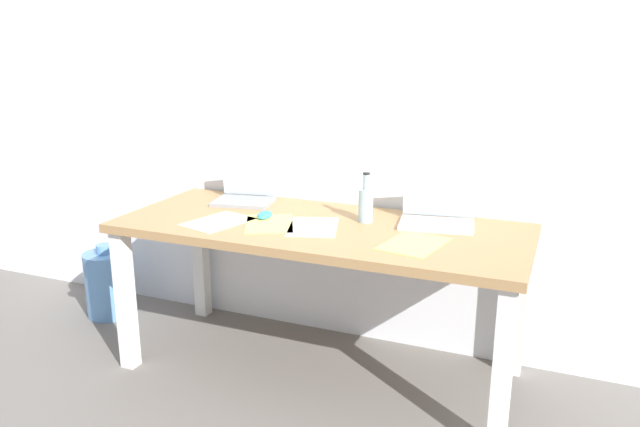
# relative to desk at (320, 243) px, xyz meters

# --- Properties ---
(ground_plane) EXTENTS (8.00, 8.00, 0.00)m
(ground_plane) POSITION_rel_desk_xyz_m (0.00, 0.00, -0.64)
(ground_plane) COLOR slate
(back_wall) EXTENTS (5.20, 0.08, 2.60)m
(back_wall) POSITION_rel_desk_xyz_m (0.00, 0.44, 0.66)
(back_wall) COLOR white
(back_wall) RESTS_ON ground
(desk) EXTENTS (1.84, 0.76, 0.73)m
(desk) POSITION_rel_desk_xyz_m (0.00, 0.00, 0.00)
(desk) COLOR #A37A4C
(desk) RESTS_ON ground
(laptop_left) EXTENTS (0.33, 0.28, 0.20)m
(laptop_left) POSITION_rel_desk_xyz_m (-0.51, 0.23, 0.13)
(laptop_left) COLOR gray
(laptop_left) RESTS_ON desk
(laptop_right) EXTENTS (0.36, 0.28, 0.23)m
(laptop_right) POSITION_rel_desk_xyz_m (0.49, 0.20, 0.14)
(laptop_right) COLOR silver
(laptop_right) RESTS_ON desk
(beer_bottle) EXTENTS (0.07, 0.07, 0.23)m
(beer_bottle) POSITION_rel_desk_xyz_m (0.18, 0.12, 0.18)
(beer_bottle) COLOR #99B7C1
(beer_bottle) RESTS_ON desk
(computer_mouse) EXTENTS (0.06, 0.10, 0.03)m
(computer_mouse) POSITION_rel_desk_xyz_m (-0.27, -0.01, 0.11)
(computer_mouse) COLOR #338CC6
(computer_mouse) RESTS_ON desk
(paper_sheet_front_left) EXTENTS (0.28, 0.34, 0.00)m
(paper_sheet_front_left) POSITION_rel_desk_xyz_m (-0.44, -0.15, 0.09)
(paper_sheet_front_left) COLOR white
(paper_sheet_front_left) RESTS_ON desk
(paper_sheet_front_right) EXTENTS (0.26, 0.33, 0.00)m
(paper_sheet_front_right) POSITION_rel_desk_xyz_m (0.46, -0.12, 0.09)
(paper_sheet_front_right) COLOR #F4E06B
(paper_sheet_front_right) RESTS_ON desk
(paper_sheet_center) EXTENTS (0.29, 0.35, 0.00)m
(paper_sheet_center) POSITION_rel_desk_xyz_m (-0.01, -0.05, 0.09)
(paper_sheet_center) COLOR white
(paper_sheet_center) RESTS_ON desk
(paper_yellow_folder) EXTENTS (0.32, 0.36, 0.00)m
(paper_yellow_folder) POSITION_rel_desk_xyz_m (-0.21, -0.08, 0.09)
(paper_yellow_folder) COLOR #F4E06B
(paper_yellow_folder) RESTS_ON desk
(water_cooler_jug) EXTENTS (0.24, 0.24, 0.42)m
(water_cooler_jug) POSITION_rel_desk_xyz_m (-1.36, 0.11, -0.45)
(water_cooler_jug) COLOR #598CC6
(water_cooler_jug) RESTS_ON ground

